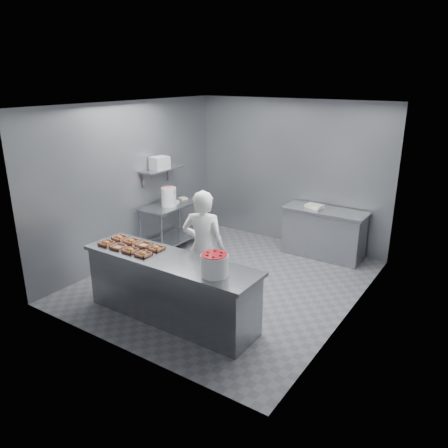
{
  "coord_description": "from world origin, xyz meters",
  "views": [
    {
      "loc": [
        3.56,
        -5.38,
        3.21
      ],
      "look_at": [
        0.1,
        -0.2,
        1.07
      ],
      "focal_mm": 35.0,
      "sensor_mm": 36.0,
      "label": 1
    }
  ],
  "objects_px": {
    "worker": "(203,247)",
    "appliance": "(160,163)",
    "tray_2": "(131,250)",
    "strawberry_tub": "(214,264)",
    "prep_table": "(171,220)",
    "tray_3": "(143,254)",
    "tray_6": "(144,245)",
    "tray_0": "(106,243)",
    "tray_5": "(131,241)",
    "tray_4": "(120,238)",
    "tray_7": "(156,248)",
    "glaze_bucket": "(169,196)",
    "service_counter": "(171,288)",
    "tray_1": "(118,247)",
    "back_counter": "(323,233)"
  },
  "relations": [
    {
      "from": "tray_2",
      "to": "strawberry_tub",
      "type": "relative_size",
      "value": 0.56
    },
    {
      "from": "tray_2",
      "to": "strawberry_tub",
      "type": "distance_m",
      "value": 1.39
    },
    {
      "from": "tray_2",
      "to": "tray_3",
      "type": "xyz_separation_m",
      "value": [
        0.24,
        0.0,
        0.0
      ]
    },
    {
      "from": "tray_2",
      "to": "appliance",
      "type": "relative_size",
      "value": 0.62
    },
    {
      "from": "tray_3",
      "to": "tray_6",
      "type": "xyz_separation_m",
      "value": [
        -0.24,
        0.26,
        -0.0
      ]
    },
    {
      "from": "tray_4",
      "to": "worker",
      "type": "distance_m",
      "value": 1.26
    },
    {
      "from": "tray_3",
      "to": "tray_6",
      "type": "bearing_deg",
      "value": 132.76
    },
    {
      "from": "service_counter",
      "to": "tray_0",
      "type": "relative_size",
      "value": 13.88
    },
    {
      "from": "tray_3",
      "to": "worker",
      "type": "distance_m",
      "value": 0.9
    },
    {
      "from": "tray_1",
      "to": "tray_4",
      "type": "relative_size",
      "value": 1.0
    },
    {
      "from": "prep_table",
      "to": "tray_0",
      "type": "height_order",
      "value": "tray_0"
    },
    {
      "from": "tray_3",
      "to": "tray_5",
      "type": "xyz_separation_m",
      "value": [
        -0.48,
        0.26,
        0.0
      ]
    },
    {
      "from": "tray_1",
      "to": "glaze_bucket",
      "type": "xyz_separation_m",
      "value": [
        -0.78,
        2.0,
        0.16
      ]
    },
    {
      "from": "tray_5",
      "to": "tray_6",
      "type": "xyz_separation_m",
      "value": [
        0.24,
        0.0,
        -0.0
      ]
    },
    {
      "from": "service_counter",
      "to": "appliance",
      "type": "relative_size",
      "value": 8.57
    },
    {
      "from": "tray_6",
      "to": "strawberry_tub",
      "type": "bearing_deg",
      "value": -9.17
    },
    {
      "from": "tray_1",
      "to": "back_counter",
      "type": "bearing_deg",
      "value": 62.9
    },
    {
      "from": "strawberry_tub",
      "to": "tray_3",
      "type": "bearing_deg",
      "value": -178.35
    },
    {
      "from": "back_counter",
      "to": "tray_7",
      "type": "distance_m",
      "value": 3.4
    },
    {
      "from": "tray_4",
      "to": "strawberry_tub",
      "type": "bearing_deg",
      "value": -6.82
    },
    {
      "from": "service_counter",
      "to": "strawberry_tub",
      "type": "bearing_deg",
      "value": -6.83
    },
    {
      "from": "prep_table",
      "to": "tray_4",
      "type": "bearing_deg",
      "value": -72.39
    },
    {
      "from": "tray_6",
      "to": "strawberry_tub",
      "type": "distance_m",
      "value": 1.41
    },
    {
      "from": "glaze_bucket",
      "to": "appliance",
      "type": "xyz_separation_m",
      "value": [
        -0.21,
        0.03,
        0.6
      ]
    },
    {
      "from": "service_counter",
      "to": "worker",
      "type": "relative_size",
      "value": 1.53
    },
    {
      "from": "strawberry_tub",
      "to": "glaze_bucket",
      "type": "bearing_deg",
      "value": 140.71
    },
    {
      "from": "tray_6",
      "to": "strawberry_tub",
      "type": "height_order",
      "value": "strawberry_tub"
    },
    {
      "from": "worker",
      "to": "appliance",
      "type": "bearing_deg",
      "value": -53.96
    },
    {
      "from": "tray_7",
      "to": "tray_6",
      "type": "bearing_deg",
      "value": 180.0
    },
    {
      "from": "tray_2",
      "to": "back_counter",
      "type": "bearing_deg",
      "value": 66.17
    },
    {
      "from": "tray_3",
      "to": "worker",
      "type": "height_order",
      "value": "worker"
    },
    {
      "from": "strawberry_tub",
      "to": "glaze_bucket",
      "type": "distance_m",
      "value": 3.11
    },
    {
      "from": "tray_1",
      "to": "glaze_bucket",
      "type": "relative_size",
      "value": 0.45
    },
    {
      "from": "tray_3",
      "to": "glaze_bucket",
      "type": "distance_m",
      "value": 2.37
    },
    {
      "from": "service_counter",
      "to": "tray_7",
      "type": "bearing_deg",
      "value": 159.99
    },
    {
      "from": "tray_0",
      "to": "tray_6",
      "type": "relative_size",
      "value": 1.0
    },
    {
      "from": "worker",
      "to": "strawberry_tub",
      "type": "bearing_deg",
      "value": 113.01
    },
    {
      "from": "appliance",
      "to": "worker",
      "type": "bearing_deg",
      "value": -22.41
    },
    {
      "from": "tray_0",
      "to": "tray_3",
      "type": "xyz_separation_m",
      "value": [
        0.72,
        0.0,
        0.0
      ]
    },
    {
      "from": "worker",
      "to": "tray_0",
      "type": "bearing_deg",
      "value": 14.29
    },
    {
      "from": "tray_0",
      "to": "glaze_bucket",
      "type": "distance_m",
      "value": 2.08
    },
    {
      "from": "tray_4",
      "to": "tray_7",
      "type": "distance_m",
      "value": 0.72
    },
    {
      "from": "tray_4",
      "to": "tray_5",
      "type": "relative_size",
      "value": 1.0
    },
    {
      "from": "prep_table",
      "to": "appliance",
      "type": "xyz_separation_m",
      "value": [
        -0.17,
        -0.05,
        1.09
      ]
    },
    {
      "from": "tray_6",
      "to": "worker",
      "type": "height_order",
      "value": "worker"
    },
    {
      "from": "service_counter",
      "to": "tray_0",
      "type": "xyz_separation_m",
      "value": [
        -1.07,
        -0.13,
        0.47
      ]
    },
    {
      "from": "tray_5",
      "to": "worker",
      "type": "xyz_separation_m",
      "value": [
        0.89,
        0.54,
        -0.08
      ]
    },
    {
      "from": "appliance",
      "to": "tray_0",
      "type": "bearing_deg",
      "value": -58.98
    },
    {
      "from": "service_counter",
      "to": "prep_table",
      "type": "bearing_deg",
      "value": 130.24
    },
    {
      "from": "prep_table",
      "to": "tray_3",
      "type": "height_order",
      "value": "tray_3"
    }
  ]
}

